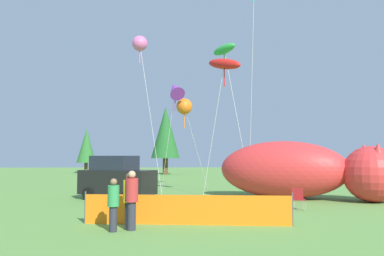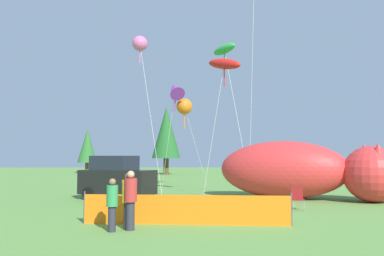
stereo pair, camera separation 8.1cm
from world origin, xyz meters
TOP-DOWN VIEW (x-y plane):
  - ground_plane at (0.00, 0.00)m, footprint 120.00×120.00m
  - parked_car at (-4.30, 4.00)m, footprint 4.28×3.21m
  - folding_chair at (4.11, -0.15)m, footprint 0.59×0.59m
  - inflatable_cat at (5.50, 3.69)m, footprint 9.14×6.14m
  - safety_fence at (-0.71, -3.54)m, footprint 6.95×0.77m
  - spectator_in_black_shirt at (-2.96, -4.61)m, footprint 0.35×0.35m
  - spectator_in_yellow_shirt at (-2.54, -4.26)m, footprint 0.38×0.38m
  - spectator_in_white_shirt at (-2.44, -4.38)m, footprint 0.40×0.40m
  - kite_purple_delta at (-1.23, 5.57)m, footprint 1.55×3.32m
  - kite_green_fish at (1.96, 7.91)m, footprint 2.10×3.71m
  - kite_red_lizard at (1.57, 4.70)m, footprint 2.24×2.18m
  - kite_pink_octopus at (-3.52, 7.46)m, footprint 2.03×1.68m
  - kite_orange_flower at (-0.68, 6.03)m, footprint 2.08×2.50m
  - horizon_tree_east at (-13.45, 34.41)m, footprint 2.50×2.50m
  - horizon_tree_west at (-2.72, 30.62)m, footprint 3.56×3.56m

SIDE VIEW (x-z plane):
  - ground_plane at x=0.00m, z-range 0.00..0.00m
  - safety_fence at x=-0.71m, z-range -0.05..1.04m
  - folding_chair at x=4.11m, z-range 0.07..0.99m
  - spectator_in_black_shirt at x=-2.96m, z-range 0.07..1.68m
  - spectator_in_yellow_shirt at x=-2.54m, z-range 0.08..1.83m
  - spectator_in_white_shirt at x=-2.44m, z-range 0.08..1.91m
  - parked_car at x=-4.30m, z-range -0.04..2.27m
  - inflatable_cat at x=5.50m, z-range -0.12..2.98m
  - horizon_tree_east at x=-13.45m, z-range 0.68..6.64m
  - horizon_tree_west at x=-2.72m, z-range 0.97..9.46m
  - kite_orange_flower at x=-0.68m, z-range 2.37..8.10m
  - kite_purple_delta at x=-1.23m, z-range 2.73..9.66m
  - kite_red_lizard at x=1.57m, z-range 3.45..11.54m
  - kite_green_fish at x=1.96m, z-range 4.40..14.12m
  - kite_pink_octopus at x=-3.52m, z-range 4.47..14.47m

